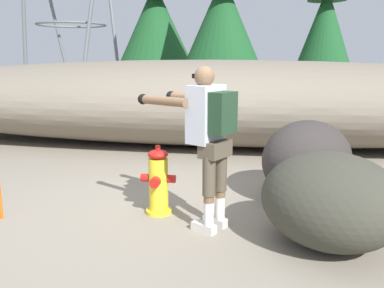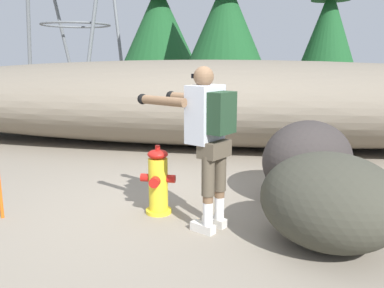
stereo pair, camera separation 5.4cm
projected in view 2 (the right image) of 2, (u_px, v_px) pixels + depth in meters
name	position (u px, v px, depth m)	size (l,w,h in m)	color
ground_plane	(173.00, 212.00, 4.70)	(56.00, 56.00, 0.04)	gray
dirt_embankment	(212.00, 102.00, 8.20)	(16.56, 3.20, 1.69)	#756B5B
fire_hydrant	(158.00, 182.00, 4.56)	(0.40, 0.35, 0.79)	yellow
utility_worker	(206.00, 129.00, 4.02)	(1.03, 0.82, 1.65)	beige
boulder_large	(307.00, 160.00, 5.04)	(1.33, 1.04, 0.98)	#332E2C
boulder_mid	(330.00, 201.00, 3.75)	(1.21, 1.32, 0.89)	#39392F
pine_tree_far_left	(159.00, 8.00, 15.99)	(2.93, 2.93, 6.60)	#47331E
pine_tree_left	(226.00, 5.00, 12.63)	(2.58, 2.58, 6.13)	#47331E
pine_tree_center	(330.00, 13.00, 12.80)	(1.85, 1.85, 5.67)	#47331E
survey_stake	(0.00, 192.00, 4.43)	(0.04, 0.04, 0.60)	#E55914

